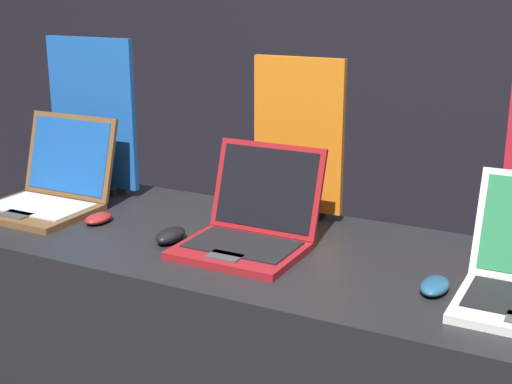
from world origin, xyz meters
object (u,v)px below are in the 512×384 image
(mouse_front, at_px, (98,218))
(mouse_middle, at_px, (171,235))
(laptop_middle, at_px, (251,225))
(promo_stand_middle, at_px, (298,142))
(promo_stand_front, at_px, (93,119))
(laptop_front, at_px, (49,189))
(mouse_back, at_px, (435,286))

(mouse_front, xyz_separation_m, mouse_middle, (0.29, -0.04, 0.01))
(laptop_middle, height_order, promo_stand_middle, promo_stand_middle)
(promo_stand_front, bearing_deg, laptop_front, -90.00)
(mouse_front, relative_size, promo_stand_front, 0.19)
(mouse_front, bearing_deg, laptop_middle, 3.56)
(mouse_front, relative_size, mouse_middle, 0.88)
(promo_stand_middle, height_order, mouse_back, promo_stand_middle)
(promo_stand_front, bearing_deg, mouse_back, -13.76)
(mouse_middle, bearing_deg, promo_stand_middle, 60.24)
(promo_stand_front, relative_size, mouse_middle, 4.60)
(laptop_front, height_order, promo_stand_front, promo_stand_front)
(laptop_middle, relative_size, mouse_back, 2.98)
(laptop_middle, bearing_deg, mouse_front, -176.44)
(promo_stand_front, relative_size, laptop_middle, 1.54)
(laptop_front, distance_m, promo_stand_middle, 0.81)
(mouse_front, relative_size, laptop_middle, 0.30)
(mouse_front, bearing_deg, laptop_front, 169.30)
(mouse_middle, relative_size, mouse_back, 1.00)
(laptop_front, bearing_deg, promo_stand_front, 90.00)
(laptop_middle, bearing_deg, laptop_front, 179.04)
(mouse_front, relative_size, mouse_back, 0.88)
(mouse_front, height_order, mouse_middle, mouse_middle)
(laptop_front, bearing_deg, laptop_middle, -0.96)
(mouse_front, distance_m, promo_stand_middle, 0.64)
(mouse_back, bearing_deg, laptop_front, 176.47)
(laptop_middle, height_order, mouse_back, laptop_middle)
(mouse_front, height_order, promo_stand_front, promo_stand_front)
(laptop_front, xyz_separation_m, mouse_back, (1.25, -0.08, -0.05))
(laptop_middle, xyz_separation_m, mouse_middle, (-0.22, -0.07, -0.04))
(laptop_front, distance_m, mouse_front, 0.24)
(promo_stand_front, relative_size, promo_stand_middle, 1.07)
(laptop_middle, bearing_deg, promo_stand_front, 161.75)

